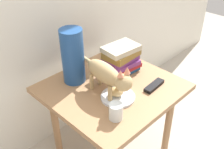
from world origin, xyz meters
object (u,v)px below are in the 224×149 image
green_vase (73,56)px  cat (108,75)px  side_table (112,97)px  candle_jar (116,112)px  bread_roll (116,92)px  tv_remote (154,86)px  book_stack (121,59)px  plate (118,97)px

green_vase → cat: bearing=-81.8°
side_table → cat: bearing=-151.0°
green_vase → candle_jar: (-0.07, -0.40, -0.12)m
bread_roll → tv_remote: bread_roll is taller
side_table → candle_jar: bearing=-131.5°
cat → tv_remote: cat is taller
book_stack → tv_remote: 0.26m
candle_jar → bread_roll: bearing=43.8°
cat → side_table: bearing=29.0°
bread_roll → green_vase: bearing=99.7°
plate → candle_jar: (-0.12, -0.10, 0.03)m
side_table → book_stack: 0.24m
cat → tv_remote: size_ratio=3.19×
bread_roll → cat: bearing=107.1°
plate → candle_jar: 0.16m
bread_roll → tv_remote: 0.24m
tv_remote → cat: bearing=146.1°
side_table → tv_remote: 0.26m
green_vase → candle_jar: green_vase is taller
cat → green_vase: bearing=98.2°
side_table → tv_remote: size_ratio=4.73×
bread_roll → side_table: bearing=55.6°
plate → cat: size_ratio=0.39×
candle_jar → tv_remote: 0.34m
side_table → candle_jar: 0.29m
cat → book_stack: size_ratio=2.06×
book_stack → candle_jar: (-0.33, -0.27, -0.05)m
side_table → book_stack: bearing=24.2°
bread_roll → book_stack: size_ratio=0.34×
side_table → candle_jar: candle_jar is taller
cat → candle_jar: bearing=-122.8°
side_table → cat: size_ratio=1.48×
tv_remote → side_table: bearing=128.3°
side_table → cat: (-0.08, -0.04, 0.21)m
plate → tv_remote: tv_remote is taller
side_table → green_vase: (-0.11, 0.20, 0.24)m
green_vase → book_stack: bearing=-27.1°
plate → bread_roll: size_ratio=2.33×
cat → candle_jar: size_ratio=5.63×
candle_jar → cat: bearing=57.2°
bread_roll → green_vase: 0.32m
green_vase → tv_remote: (0.27, -0.38, -0.15)m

